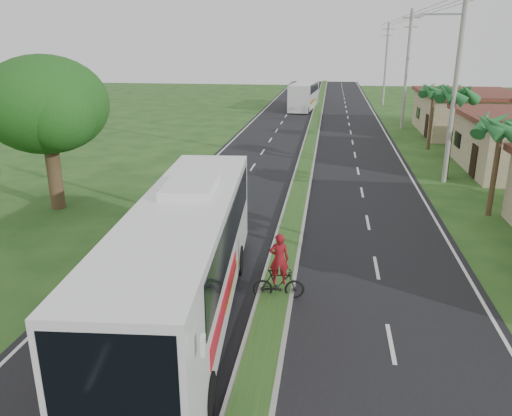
# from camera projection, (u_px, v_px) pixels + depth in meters

# --- Properties ---
(ground) EXTENTS (180.00, 180.00, 0.00)m
(ground) POSITION_uv_depth(u_px,v_px,m) (267.00, 334.00, 14.44)
(ground) COLOR #204419
(ground) RESTS_ON ground
(road_asphalt) EXTENTS (14.00, 160.00, 0.02)m
(road_asphalt) POSITION_uv_depth(u_px,v_px,m) (305.00, 169.00, 33.21)
(road_asphalt) COLOR black
(road_asphalt) RESTS_ON ground
(median_strip) EXTENTS (1.20, 160.00, 0.18)m
(median_strip) POSITION_uv_depth(u_px,v_px,m) (305.00, 168.00, 33.18)
(median_strip) COLOR gray
(median_strip) RESTS_ON ground
(lane_edge_left) EXTENTS (0.12, 160.00, 0.01)m
(lane_edge_left) POSITION_uv_depth(u_px,v_px,m) (207.00, 166.00, 34.15)
(lane_edge_left) COLOR silver
(lane_edge_left) RESTS_ON ground
(lane_edge_right) EXTENTS (0.12, 160.00, 0.01)m
(lane_edge_right) POSITION_uv_depth(u_px,v_px,m) (408.00, 173.00, 32.29)
(lane_edge_right) COLOR silver
(lane_edge_right) RESTS_ON ground
(shop_far) EXTENTS (8.60, 11.60, 3.82)m
(shop_far) POSITION_uv_depth(u_px,v_px,m) (468.00, 113.00, 45.69)
(shop_far) COLOR tan
(shop_far) RESTS_ON ground
(palm_verge_b) EXTENTS (2.40, 2.40, 5.05)m
(palm_verge_b) POSITION_uv_depth(u_px,v_px,m) (502.00, 126.00, 23.03)
(palm_verge_b) COLOR #473321
(palm_verge_b) RESTS_ON ground
(palm_verge_c) EXTENTS (2.40, 2.40, 5.85)m
(palm_verge_c) POSITION_uv_depth(u_px,v_px,m) (456.00, 94.00, 29.44)
(palm_verge_c) COLOR #473321
(palm_verge_c) RESTS_ON ground
(palm_verge_d) EXTENTS (2.40, 2.40, 5.25)m
(palm_verge_d) POSITION_uv_depth(u_px,v_px,m) (434.00, 91.00, 38.00)
(palm_verge_d) COLOR #473321
(palm_verge_d) RESTS_ON ground
(shade_tree) EXTENTS (6.30, 6.00, 7.54)m
(shade_tree) POSITION_uv_depth(u_px,v_px,m) (44.00, 108.00, 23.94)
(shade_tree) COLOR #473321
(shade_tree) RESTS_ON ground
(utility_pole_b) EXTENTS (3.20, 0.28, 12.00)m
(utility_pole_b) POSITION_uv_depth(u_px,v_px,m) (456.00, 75.00, 28.19)
(utility_pole_b) COLOR gray
(utility_pole_b) RESTS_ON ground
(utility_pole_c) EXTENTS (1.60, 0.28, 11.00)m
(utility_pole_c) POSITION_uv_depth(u_px,v_px,m) (407.00, 69.00, 47.15)
(utility_pole_c) COLOR gray
(utility_pole_c) RESTS_ON ground
(utility_pole_d) EXTENTS (1.60, 0.28, 10.50)m
(utility_pole_d) POSITION_uv_depth(u_px,v_px,m) (386.00, 63.00, 66.01)
(utility_pole_d) COLOR gray
(utility_pole_d) RESTS_ON ground
(coach_bus_main) EXTENTS (3.65, 12.68, 4.04)m
(coach_bus_main) POSITION_uv_depth(u_px,v_px,m) (185.00, 253.00, 14.44)
(coach_bus_main) COLOR white
(coach_bus_main) RESTS_ON ground
(coach_bus_far) EXTENTS (3.32, 11.36, 3.26)m
(coach_bus_far) POSITION_uv_depth(u_px,v_px,m) (304.00, 94.00, 63.01)
(coach_bus_far) COLOR silver
(coach_bus_far) RESTS_ON ground
(motorcyclist) EXTENTS (1.74, 0.68, 2.29)m
(motorcyclist) POSITION_uv_depth(u_px,v_px,m) (279.00, 276.00, 16.17)
(motorcyclist) COLOR black
(motorcyclist) RESTS_ON ground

